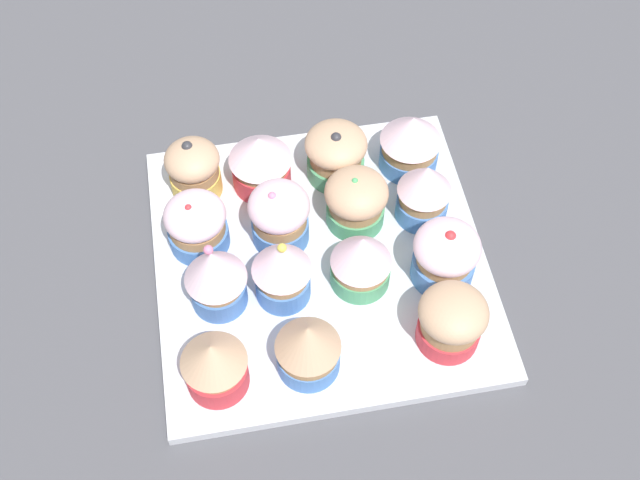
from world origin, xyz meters
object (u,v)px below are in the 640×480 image
Objects in this scene: baking_tray at (320,260)px; cupcake_7 at (308,347)px; cupcake_6 at (336,153)px; cupcake_12 at (216,277)px; cupcake_0 at (451,320)px; cupcake_1 at (445,255)px; cupcake_9 at (279,215)px; cupcake_3 at (411,141)px; cupcake_5 at (356,200)px; cupcake_10 at (260,161)px; cupcake_2 at (424,191)px; cupcake_14 at (194,169)px; cupcake_4 at (361,260)px; cupcake_11 at (215,364)px; cupcake_13 at (197,224)px; cupcake_8 at (282,269)px.

cupcake_7 is (-11.19, 3.05, 4.19)cm from baking_tray.
cupcake_6 is 0.80× the size of cupcake_12.
baking_tray is 3.85× the size of cupcake_12.
cupcake_0 is 6.82cm from cupcake_1.
cupcake_12 reaches higher than cupcake_9.
cupcake_9 is at bearing 48.97° from baking_tray.
cupcake_5 is (-6.12, 6.96, -0.39)cm from cupcake_3.
cupcake_3 is 9.27cm from cupcake_5.
cupcake_2 is at bearing -114.04° from cupcake_10.
cupcake_7 is at bearing 154.04° from cupcake_5.
cupcake_9 reaches higher than cupcake_14.
cupcake_12 is at bearing 89.51° from cupcake_4.
cupcake_3 is at bearing -64.54° from cupcake_9.
cupcake_6 is 0.88× the size of cupcake_9.
cupcake_4 is at bearing 84.12° from cupcake_1.
cupcake_3 is at bearing -58.60° from cupcake_12.
cupcake_1 reaches higher than cupcake_11.
cupcake_13 is (14.52, 21.40, -0.24)cm from cupcake_0.
cupcake_9 is at bearing 96.42° from cupcake_5.
cupcake_9 is (-0.87, 7.72, 0.50)cm from cupcake_5.
cupcake_14 is at bearing 44.78° from cupcake_0.
cupcake_1 is 26.60cm from cupcake_14.
cupcake_1 is at bearing -132.34° from cupcake_10.
cupcake_12 is (-13.07, 21.42, 0.60)cm from cupcake_3.
cupcake_11 is (-7.97, 7.07, -0.78)cm from cupcake_8.
cupcake_11 is at bearing 134.50° from cupcake_5.
cupcake_1 is at bearing -95.88° from cupcake_4.
cupcake_12 reaches higher than cupcake_6.
cupcake_7 is (-21.17, 14.28, -0.05)cm from cupcake_3.
cupcake_12 reaches higher than cupcake_4.
cupcake_4 reaches higher than cupcake_5.
cupcake_4 is 13.53cm from cupcake_12.
cupcake_13 is at bearing 10.24° from cupcake_12.
cupcake_9 is (13.72, 13.41, 0.35)cm from cupcake_0.
cupcake_6 is (6.21, 0.85, 0.03)cm from cupcake_5.
cupcake_7 is at bearing 163.06° from cupcake_6.
cupcake_7 is 0.93× the size of cupcake_9.
cupcake_14 is (21.68, 8.04, -0.22)cm from cupcake_7.
baking_tray is 7.27cm from cupcake_8.
cupcake_8 is 1.13× the size of cupcake_9.
cupcake_12 reaches higher than cupcake_3.
cupcake_3 is 23.50cm from cupcake_13.
cupcake_7 is 23.13cm from cupcake_14.
cupcake_13 is at bearing 131.73° from cupcake_10.
baking_tray is 4.94× the size of cupcake_5.
cupcake_5 is 0.93× the size of cupcake_10.
baking_tray is at bearing -15.23° from cupcake_7.
cupcake_5 is 0.98× the size of cupcake_6.
cupcake_2 is 10.15cm from cupcake_6.
baking_tray is 12.33cm from cupcake_7.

